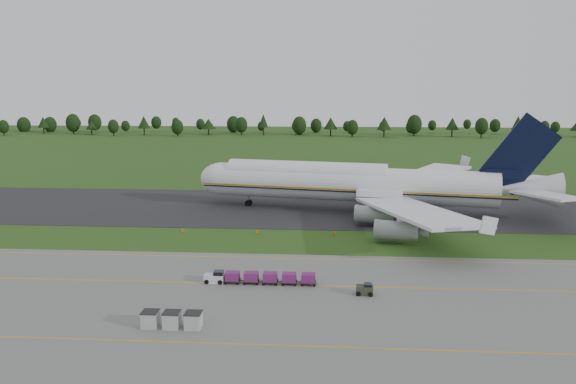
# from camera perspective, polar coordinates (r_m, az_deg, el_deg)

# --- Properties ---
(ground) EXTENTS (600.00, 600.00, 0.00)m
(ground) POSITION_cam_1_polar(r_m,az_deg,el_deg) (97.23, -1.26, -5.01)
(ground) COLOR #244514
(ground) RESTS_ON ground
(apron) EXTENTS (300.00, 52.00, 0.06)m
(apron) POSITION_cam_1_polar(r_m,az_deg,el_deg) (65.28, -4.05, -12.92)
(apron) COLOR slate
(apron) RESTS_ON ground
(taxiway) EXTENTS (300.00, 40.00, 0.08)m
(taxiway) POSITION_cam_1_polar(r_m,az_deg,el_deg) (124.34, -0.08, -1.56)
(taxiway) COLOR black
(taxiway) RESTS_ON ground
(apron_markings) EXTENTS (300.00, 30.20, 0.01)m
(apron_markings) POSITION_cam_1_polar(r_m,az_deg,el_deg) (71.71, -3.26, -10.68)
(apron_markings) COLOR #C5950B
(apron_markings) RESTS_ON apron
(tree_line) EXTENTS (524.17, 23.56, 11.98)m
(tree_line) POSITION_cam_1_polar(r_m,az_deg,el_deg) (315.36, 0.88, 6.86)
(tree_line) COLOR black
(tree_line) RESTS_ON ground
(aircraft) EXTENTS (76.76, 73.22, 21.47)m
(aircraft) POSITION_cam_1_polar(r_m,az_deg,el_deg) (119.86, 7.26, 0.86)
(aircraft) COLOR silver
(aircraft) RESTS_ON ground
(baggage_train) EXTENTS (15.09, 1.60, 1.54)m
(baggage_train) POSITION_cam_1_polar(r_m,az_deg,el_deg) (76.38, -3.03, -8.68)
(baggage_train) COLOR silver
(baggage_train) RESTS_ON apron
(utility_cart) EXTENTS (2.21, 1.50, 1.18)m
(utility_cart) POSITION_cam_1_polar(r_m,az_deg,el_deg) (73.13, 7.78, -9.86)
(utility_cart) COLOR #2C3424
(utility_cart) RESTS_ON apron
(uld_row) EXTENTS (6.63, 1.83, 1.80)m
(uld_row) POSITION_cam_1_polar(r_m,az_deg,el_deg) (64.33, -11.72, -12.58)
(uld_row) COLOR #A9A9A9
(uld_row) RESTS_ON apron
(edge_markers) EXTENTS (28.17, 0.30, 0.60)m
(edge_markers) POSITION_cam_1_polar(r_m,az_deg,el_deg) (102.28, -3.10, -4.08)
(edge_markers) COLOR orange
(edge_markers) RESTS_ON ground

